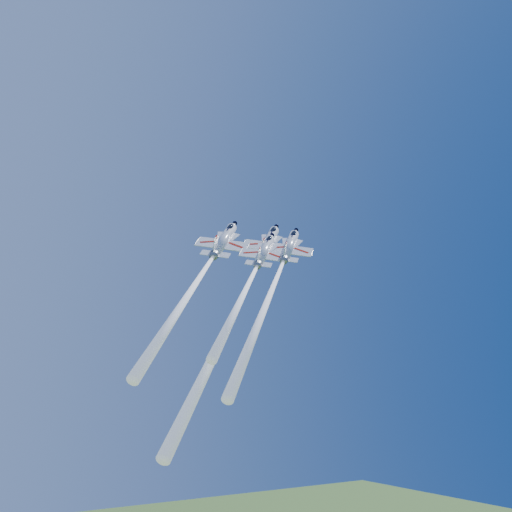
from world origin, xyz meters
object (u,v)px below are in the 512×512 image
jet_lead (240,300)px  jet_left (199,278)px  jet_right (272,289)px  jet_slot (250,281)px

jet_lead → jet_left: (-6.01, 5.26, 4.49)m
jet_left → jet_right: jet_left is taller
jet_slot → jet_lead: bearing=129.6°
jet_lead → jet_right: bearing=-29.0°
jet_lead → jet_slot: size_ratio=1.65×
jet_left → jet_right: bearing=-13.9°
jet_slot → jet_left: bearing=165.4°
jet_lead → jet_slot: (-0.10, -3.45, 3.08)m
jet_lead → jet_right: 7.52m
jet_lead → jet_slot: 4.63m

